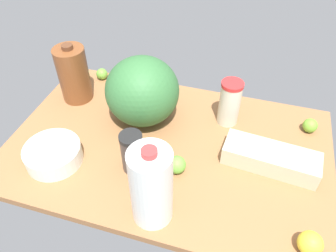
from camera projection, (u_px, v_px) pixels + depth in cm
name	position (u px, v px, depth cm)	size (l,w,h in cm)	color
countertop	(168.00, 148.00, 124.89)	(120.00, 76.00, 3.00)	#92613A
chocolate_milk_jug	(73.00, 74.00, 136.97)	(12.82, 12.82, 25.74)	brown
milk_jug	(151.00, 186.00, 93.21)	(12.49, 12.49, 29.16)	white
egg_carton	(270.00, 158.00, 114.42)	(32.71, 11.53, 7.15)	beige
watermelon	(142.00, 91.00, 126.19)	(28.70, 28.70, 26.97)	#326A36
tumbler_cup	(230.00, 103.00, 127.30)	(8.51, 8.51, 18.98)	beige
mixing_bowl	(53.00, 154.00, 116.12)	(19.99, 19.99, 6.60)	silver
shaker_bottle	(132.00, 152.00, 110.60)	(7.75, 7.75, 15.83)	#3B3535
lemon_near_front	(310.00, 243.00, 91.60)	(7.07, 7.07, 7.07)	yellow
lime_far_back	(177.00, 165.00, 112.79)	(6.37, 6.37, 6.37)	#68B23C
lime_by_jug	(310.00, 126.00, 127.64)	(5.63, 5.63, 5.63)	#6EAA31
lime_loose	(102.00, 74.00, 153.59)	(5.27, 5.27, 5.27)	#69A938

